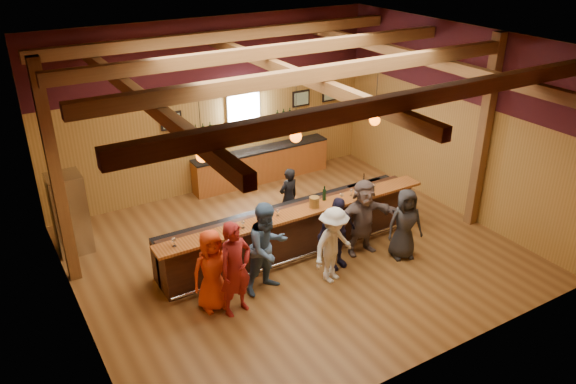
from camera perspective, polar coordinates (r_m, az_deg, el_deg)
name	(u,v)px	position (r m, az deg, el deg)	size (l,w,h in m)	color
room	(294,111)	(11.09, 0.65, 8.23)	(9.04, 9.00, 4.52)	brown
bar_counter	(292,229)	(12.25, 0.43, -3.74)	(6.30, 1.07, 1.11)	black
back_bar_cabinet	(262,165)	(15.58, -2.67, 2.79)	(4.00, 0.52, 0.95)	brown
window	(243,110)	(15.06, -4.56, 8.29)	(0.95, 0.09, 0.95)	silver
framed_pictures	(272,103)	(15.42, -1.64, 8.98)	(5.35, 0.05, 0.45)	black
wine_shelves	(245,126)	(15.13, -4.39, 6.68)	(3.00, 0.18, 0.30)	brown
pendant_lights	(296,136)	(11.20, 0.79, 5.69)	(4.24, 0.24, 1.37)	black
stainless_fridge	(70,213)	(12.94, -21.31, -2.05)	(0.70, 0.70, 1.80)	silver
customer_orange	(212,270)	(10.44, -7.71, -7.89)	(0.79, 0.52, 1.62)	red
customer_redvest	(235,269)	(10.22, -5.36, -7.77)	(0.68, 0.44, 1.85)	maroon
customer_denim	(267,248)	(10.76, -2.10, -5.70)	(0.91, 0.71, 1.88)	#426085
customer_white	(333,245)	(11.13, 4.62, -5.41)	(1.05, 0.60, 1.62)	silver
customer_navy	(336,233)	(11.57, 4.95, -4.16)	(0.94, 0.39, 1.60)	#1E1A35
customer_brown	(363,217)	(12.10, 7.63, -2.55)	(1.59, 0.51, 1.72)	#665451
customer_dark	(405,224)	(12.12, 11.79, -3.20)	(0.77, 0.50, 1.58)	#252527
bartender	(289,198)	(13.12, 0.06, -0.57)	(0.54, 0.35, 1.47)	black
ice_bucket	(314,202)	(11.83, 2.68, -1.04)	(0.21, 0.21, 0.23)	brown
bottle_a	(324,195)	(12.13, 3.70, -0.27)	(0.07, 0.07, 0.33)	black
bottle_b	(324,195)	(12.13, 3.73, -0.28)	(0.07, 0.07, 0.32)	black
glass_a	(174,240)	(10.62, -11.52, -4.79)	(0.09, 0.09, 0.19)	silver
glass_b	(208,233)	(10.77, -8.15, -4.11)	(0.08, 0.08, 0.18)	silver
glass_c	(243,222)	(11.05, -4.59, -3.10)	(0.08, 0.08, 0.17)	silver
glass_d	(260,216)	(11.26, -2.85, -2.48)	(0.07, 0.07, 0.17)	silver
glass_e	(278,211)	(11.47, -1.06, -1.93)	(0.07, 0.07, 0.16)	silver
glass_f	(342,195)	(12.13, 5.51, -0.33)	(0.08, 0.08, 0.19)	silver
glass_g	(351,191)	(12.39, 6.44, 0.14)	(0.07, 0.07, 0.16)	silver
glass_h	(374,186)	(12.70, 8.76, 0.65)	(0.07, 0.07, 0.16)	silver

